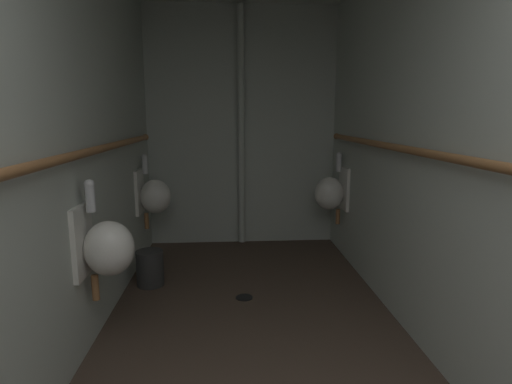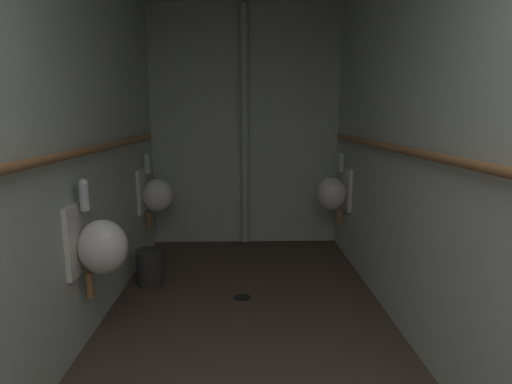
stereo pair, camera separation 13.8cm
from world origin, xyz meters
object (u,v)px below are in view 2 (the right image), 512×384
urinal_right_mid (334,193)px  urinal_left_mid (99,245)px  waste_bin (150,267)px  standpipe_back_wall (244,129)px  urinal_left_far (155,195)px  floor_drain (242,297)px

urinal_right_mid → urinal_left_mid: bearing=-137.3°
urinal_left_mid → waste_bin: 1.15m
urinal_left_mid → standpipe_back_wall: (0.90, 2.14, 0.64)m
urinal_right_mid → waste_bin: size_ratio=2.44×
urinal_left_far → floor_drain: 1.44m
urinal_left_far → urinal_right_mid: bearing=1.6°
urinal_right_mid → standpipe_back_wall: size_ratio=0.29×
urinal_left_far → standpipe_back_wall: 1.22m
urinal_left_far → floor_drain: size_ratio=5.39×
urinal_left_mid → standpipe_back_wall: size_ratio=0.29×
urinal_right_mid → waste_bin: (-1.76, -0.66, -0.53)m
waste_bin → standpipe_back_wall: bearing=53.2°
urinal_left_mid → urinal_left_far: (0.00, 1.63, 0.00)m
urinal_left_far → standpipe_back_wall: standpipe_back_wall is taller
urinal_left_mid → waste_bin: size_ratio=2.44×
urinal_left_far → standpipe_back_wall: bearing=29.8°
urinal_left_far → floor_drain: bearing=-47.0°
urinal_left_far → urinal_right_mid: 1.82m
urinal_left_mid → urinal_right_mid: same height
urinal_left_far → waste_bin: 0.81m
urinal_right_mid → standpipe_back_wall: bearing=153.0°
urinal_right_mid → waste_bin: urinal_right_mid is taller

